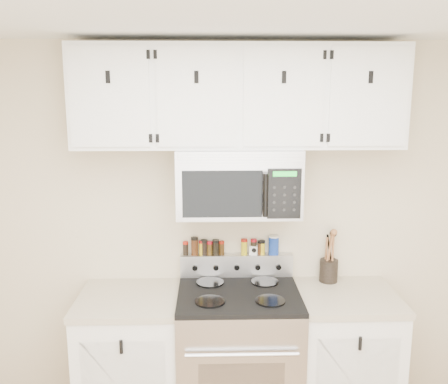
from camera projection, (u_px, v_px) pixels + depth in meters
name	position (u px, v px, depth m)	size (l,w,h in m)	color
back_wall	(236.00, 232.00, 3.37)	(3.50, 0.01, 2.50)	beige
range	(238.00, 359.00, 3.21)	(0.76, 0.65, 1.10)	#B7B7BA
base_cabinet_left	(132.00, 363.00, 3.22)	(0.64, 0.62, 0.92)	white
base_cabinet_right	(343.00, 359.00, 3.26)	(0.64, 0.62, 0.92)	white
microwave	(238.00, 181.00, 3.11)	(0.76, 0.44, 0.42)	#9E9EA3
upper_cabinets	(238.00, 97.00, 3.03)	(2.00, 0.35, 0.62)	white
utensil_crock	(329.00, 269.00, 3.35)	(0.12, 0.12, 0.36)	black
kitchen_timer	(254.00, 250.00, 3.36)	(0.05, 0.04, 0.06)	white
salt_canister	(274.00, 245.00, 3.36)	(0.07, 0.07, 0.13)	#16379B
spice_jar_0	(186.00, 248.00, 3.35)	(0.04, 0.04, 0.09)	black
spice_jar_1	(195.00, 246.00, 3.35)	(0.05, 0.05, 0.12)	#432310
spice_jar_2	(202.00, 248.00, 3.35)	(0.04, 0.04, 0.10)	gold
spice_jar_3	(204.00, 247.00, 3.35)	(0.05, 0.05, 0.10)	black
spice_jar_4	(210.00, 248.00, 3.35)	(0.04, 0.04, 0.09)	#442F10
spice_jar_5	(216.00, 247.00, 3.35)	(0.05, 0.05, 0.10)	black
spice_jar_6	(222.00, 248.00, 3.35)	(0.04, 0.04, 0.09)	#38230D
spice_jar_7	(244.00, 247.00, 3.36)	(0.04, 0.04, 0.11)	gold
spice_jar_8	(254.00, 247.00, 3.36)	(0.04, 0.04, 0.11)	black
spice_jar_9	(261.00, 247.00, 3.36)	(0.04, 0.04, 0.09)	#462510
spice_jar_10	(262.00, 247.00, 3.36)	(0.04, 0.04, 0.10)	gold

